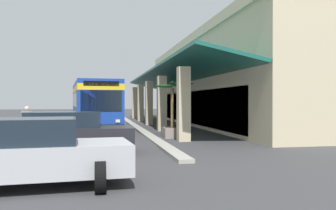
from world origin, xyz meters
The scene contains 8 objects.
ground centered at (0.00, 8.00, 0.00)m, with size 120.00×120.00×0.00m, color #38383A.
curb_strip centered at (2.38, 2.72, 0.06)m, with size 35.10×0.50×0.12m, color #9E998E.
plaza_building centered at (2.38, 12.34, 3.42)m, with size 29.55×14.33×6.83m.
transit_bus centered at (4.65, -0.21, 1.85)m, with size 11.39×3.58×3.34m.
parked_sedan_charcoal centered at (17.20, -0.86, 0.75)m, with size 2.54×4.46×1.47m.
parked_sedan_silver centered at (22.11, -1.40, 0.75)m, with size 2.66×4.52×1.47m.
pedestrian centered at (12.78, -3.07, 0.90)m, with size 0.52×0.52×1.62m.
potted_palm centered at (12.50, 3.80, 0.74)m, with size 1.67×2.05×2.84m.
Camera 1 is at (30.09, 0.20, 1.82)m, focal length 38.23 mm.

